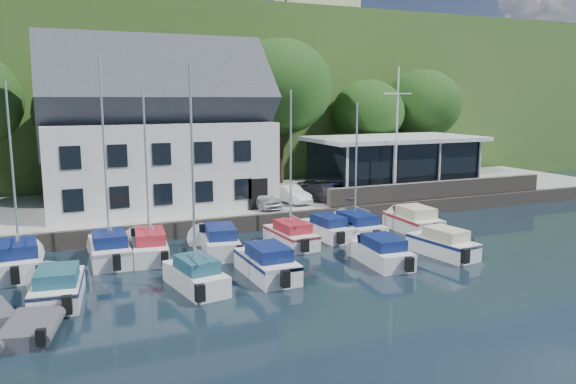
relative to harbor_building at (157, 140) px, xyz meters
name	(u,v)px	position (x,y,z in m)	size (l,w,h in m)	color
ground	(386,279)	(7.00, -16.50, -5.35)	(180.00, 180.00, 0.00)	black
quay	(254,202)	(7.00, 1.00, -4.85)	(60.00, 13.00, 1.00)	gray
quay_face	(289,220)	(7.00, -5.50, -4.85)	(60.00, 0.30, 1.00)	#595047
hillside	(147,98)	(7.00, 45.50, 2.65)	(160.00, 75.00, 16.00)	#365A21
field_patch	(187,46)	(15.00, 53.50, 10.80)	(50.00, 30.00, 0.30)	#505E2F
farmhouse	(316,10)	(29.00, 35.50, 14.75)	(10.40, 7.00, 8.20)	beige
harbor_building	(157,140)	(0.00, 0.00, 0.00)	(14.40, 8.20, 8.70)	silver
club_pavilion	(393,163)	(18.00, -0.50, -2.30)	(13.20, 7.20, 4.10)	black
seawall	(441,189)	(19.00, -5.10, -3.75)	(18.00, 0.50, 1.20)	#595047
car_silver	(261,198)	(5.94, -3.41, -3.72)	(1.49, 3.70, 1.26)	silver
car_white	(290,194)	(8.33, -2.57, -3.74)	(1.28, 3.68, 1.21)	silver
car_dgrey	(325,193)	(10.75, -3.09, -3.75)	(1.69, 4.16, 1.21)	#333238
car_blue	(334,191)	(11.44, -3.19, -3.69)	(1.52, 3.86, 1.32)	navy
flagpole	(397,134)	(15.53, -4.50, 0.23)	(2.20, 0.20, 9.17)	silver
tree_1	(83,135)	(-4.23, 4.96, 0.15)	(6.59, 6.59, 9.00)	black
tree_2	(178,125)	(2.54, 5.16, 0.65)	(7.31, 7.31, 9.99)	black
tree_3	(280,112)	(11.18, 5.89, 1.57)	(8.66, 8.66, 11.84)	black
tree_4	(368,129)	(19.51, 5.78, -0.03)	(6.33, 6.33, 8.65)	black
tree_5	(422,122)	(25.61, 6.17, 0.47)	(7.06, 7.06, 9.65)	black
boat_r1_0	(13,173)	(-8.16, -8.98, -0.64)	(2.01, 6.03, 9.43)	silver
boat_r1_1	(105,168)	(-4.13, -8.64, -0.69)	(1.99, 6.22, 9.33)	silver
boat_r1_2	(146,172)	(-2.18, -8.72, -0.94)	(1.83, 6.46, 8.82)	silver
boat_r1_3	(219,239)	(1.36, -9.28, -4.61)	(1.87, 6.15, 1.47)	silver
boat_r1_4	(291,169)	(5.39, -9.46, -1.12)	(1.81, 5.57, 8.46)	silver
boat_r1_5	(327,226)	(7.96, -8.79, -4.66)	(1.70, 5.46, 1.37)	silver
boat_r1_6	(356,163)	(9.74, -8.97, -1.03)	(1.96, 6.42, 8.64)	silver
boat_r1_7	(413,219)	(13.56, -9.41, -4.56)	(2.08, 5.86, 1.57)	silver
boat_r2_0	(58,284)	(-6.64, -13.68, -4.64)	(1.98, 5.45, 1.42)	silver
boat_r2_1	(193,188)	(-1.22, -14.39, -0.98)	(1.70, 5.49, 8.74)	silver
boat_r2_2	(267,260)	(2.18, -14.04, -4.59)	(1.94, 5.90, 1.52)	silver
boat_r2_3	(380,249)	(8.09, -14.31, -4.66)	(1.88, 5.75, 1.38)	silver
boat_r2_4	(443,241)	(11.77, -14.43, -4.61)	(1.71, 5.50, 1.48)	silver
dinghy_1	(31,325)	(-7.58, -16.87, -4.97)	(1.93, 3.22, 0.75)	#3D3C42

